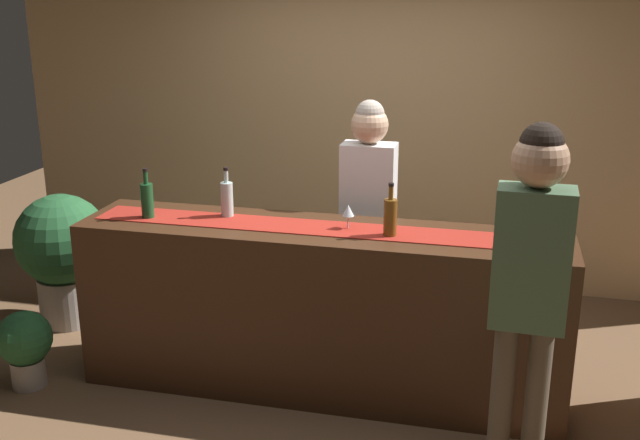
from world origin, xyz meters
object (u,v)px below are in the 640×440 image
(wine_glass_near_customer, at_px, (548,233))
(wine_glass_far_end, at_px, (348,211))
(bartender, at_px, (368,201))
(potted_plant_tall, at_px, (63,250))
(wine_glass_mid_counter, at_px, (516,228))
(potted_plant_small, at_px, (25,344))
(customer_sipping, at_px, (531,268))
(wine_bottle_amber, at_px, (390,217))
(wine_bottle_green, at_px, (147,200))
(wine_bottle_clear, at_px, (227,198))

(wine_glass_near_customer, xyz_separation_m, wine_glass_far_end, (-1.08, 0.14, 0.00))
(bartender, distance_m, potted_plant_tall, 2.22)
(wine_glass_near_customer, height_order, wine_glass_mid_counter, same)
(wine_glass_mid_counter, xyz_separation_m, potted_plant_small, (-2.80, -0.34, -0.84))
(wine_glass_near_customer, distance_m, customer_sipping, 0.53)
(wine_bottle_amber, xyz_separation_m, bartender, (-0.23, 0.63, -0.10))
(customer_sipping, bearing_deg, wine_bottle_amber, 143.06)
(wine_glass_mid_counter, bearing_deg, customer_sipping, -84.16)
(customer_sipping, bearing_deg, potted_plant_tall, 162.64)
(wine_bottle_green, bearing_deg, wine_glass_mid_counter, -0.66)
(wine_glass_mid_counter, height_order, customer_sipping, customer_sipping)
(wine_glass_near_customer, xyz_separation_m, bartender, (-1.06, 0.70, -0.09))
(wine_bottle_clear, bearing_deg, wine_bottle_green, -163.02)
(wine_glass_near_customer, bearing_deg, customer_sipping, -100.91)
(wine_bottle_green, xyz_separation_m, wine_glass_mid_counter, (2.12, -0.02, -0.01))
(wine_bottle_green, bearing_deg, potted_plant_tall, 151.09)
(wine_bottle_clear, relative_size, customer_sipping, 0.17)
(wine_glass_mid_counter, distance_m, potted_plant_tall, 3.17)
(wine_glass_far_end, distance_m, customer_sipping, 1.18)
(wine_bottle_green, xyz_separation_m, customer_sipping, (2.18, -0.60, -0.01))
(wine_bottle_green, height_order, wine_glass_far_end, wine_bottle_green)
(potted_plant_tall, bearing_deg, customer_sipping, -19.73)
(wine_glass_mid_counter, height_order, potted_plant_small, wine_glass_mid_counter)
(wine_bottle_clear, bearing_deg, bartender, 32.38)
(wine_bottle_clear, distance_m, bartender, 0.92)
(wine_bottle_amber, relative_size, wine_glass_mid_counter, 2.10)
(wine_bottle_green, relative_size, potted_plant_tall, 0.32)
(wine_glass_mid_counter, height_order, bartender, bartender)
(wine_bottle_green, distance_m, wine_glass_near_customer, 2.28)
(wine_bottle_green, bearing_deg, wine_bottle_clear, 16.98)
(wine_bottle_green, relative_size, wine_glass_mid_counter, 2.10)
(bartender, height_order, potted_plant_small, bartender)
(wine_glass_near_customer, distance_m, potted_plant_tall, 3.33)
(wine_bottle_clear, relative_size, wine_glass_far_end, 2.10)
(wine_bottle_amber, height_order, customer_sipping, customer_sipping)
(wine_bottle_amber, bearing_deg, wine_glass_far_end, 164.23)
(wine_glass_near_customer, height_order, potted_plant_tall, wine_glass_near_customer)
(potted_plant_tall, bearing_deg, wine_glass_near_customer, -10.47)
(wine_bottle_amber, relative_size, potted_plant_tall, 0.32)
(wine_bottle_green, height_order, wine_glass_near_customer, wine_bottle_green)
(wine_glass_far_end, bearing_deg, potted_plant_small, -167.20)
(wine_glass_far_end, height_order, bartender, bartender)
(wine_glass_far_end, height_order, customer_sipping, customer_sipping)
(wine_glass_mid_counter, distance_m, bartender, 1.11)
(wine_bottle_green, height_order, bartender, bartender)
(wine_glass_far_end, distance_m, potted_plant_tall, 2.27)
(potted_plant_tall, bearing_deg, wine_bottle_green, -28.91)
(wine_bottle_green, xyz_separation_m, potted_plant_tall, (-0.95, 0.52, -0.58))
(wine_bottle_clear, relative_size, wine_glass_near_customer, 2.10)
(wine_glass_far_end, bearing_deg, wine_bottle_green, -176.71)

